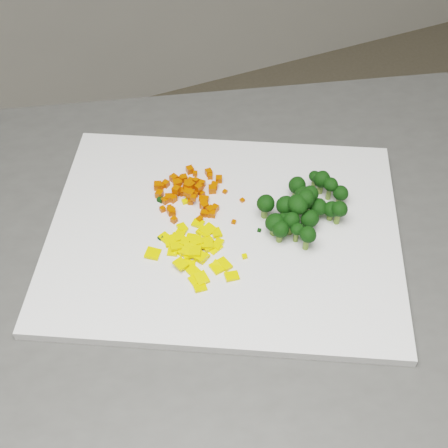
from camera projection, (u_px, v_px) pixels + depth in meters
name	position (u px, v px, depth m)	size (l,w,h in m)	color
counter_block	(201.00, 404.00, 1.15)	(0.96, 0.67, 0.90)	#464644
cutting_board	(224.00, 232.00, 0.82)	(0.46, 0.36, 0.01)	white
carrot_pile	(190.00, 189.00, 0.85)	(0.10, 0.10, 0.03)	#C53A02
pepper_pile	(193.00, 253.00, 0.78)	(0.12, 0.12, 0.02)	yellow
broccoli_pile	(307.00, 199.00, 0.82)	(0.12, 0.12, 0.06)	black
carrot_cube_0	(162.00, 186.00, 0.87)	(0.01, 0.01, 0.01)	#C53A02
carrot_cube_1	(215.00, 186.00, 0.87)	(0.01, 0.01, 0.01)	#C53A02
carrot_cube_2	(190.00, 170.00, 0.89)	(0.01, 0.01, 0.01)	#C53A02
carrot_cube_3	(174.00, 220.00, 0.83)	(0.01, 0.01, 0.01)	#C53A02
carrot_cube_4	(177.00, 184.00, 0.86)	(0.01, 0.01, 0.01)	#C53A02
carrot_cube_5	(184.00, 178.00, 0.88)	(0.01, 0.01, 0.01)	#C53A02
carrot_cube_6	(199.00, 188.00, 0.85)	(0.01, 0.01, 0.01)	#C53A02
carrot_cube_7	(204.00, 213.00, 0.83)	(0.01, 0.01, 0.01)	#C53A02
carrot_cube_8	(182.00, 178.00, 0.88)	(0.01, 0.01, 0.01)	#C53A02
carrot_cube_9	(219.00, 179.00, 0.88)	(0.01, 0.01, 0.01)	#C53A02
carrot_cube_10	(200.00, 220.00, 0.83)	(0.01, 0.01, 0.01)	#C53A02
carrot_cube_11	(190.00, 194.00, 0.84)	(0.01, 0.01, 0.01)	#C53A02
carrot_cube_12	(211.00, 209.00, 0.84)	(0.01, 0.01, 0.01)	#C53A02
carrot_cube_13	(212.00, 214.00, 0.83)	(0.01, 0.01, 0.01)	#C53A02
carrot_cube_14	(195.00, 174.00, 0.89)	(0.01, 0.01, 0.01)	#C53A02
carrot_cube_15	(180.00, 183.00, 0.87)	(0.01, 0.01, 0.01)	#C53A02
carrot_cube_16	(176.00, 190.00, 0.85)	(0.01, 0.01, 0.01)	#C53A02
carrot_cube_17	(172.00, 212.00, 0.83)	(0.01, 0.01, 0.01)	#C53A02
carrot_cube_18	(190.00, 186.00, 0.85)	(0.01, 0.01, 0.01)	#C53A02
carrot_cube_19	(179.00, 191.00, 0.86)	(0.01, 0.01, 0.01)	#C53A02
carrot_cube_20	(158.00, 186.00, 0.87)	(0.01, 0.01, 0.01)	#C53A02
carrot_cube_21	(193.00, 198.00, 0.84)	(0.01, 0.01, 0.01)	#C53A02
carrot_cube_22	(193.00, 181.00, 0.88)	(0.01, 0.01, 0.01)	#C53A02
carrot_cube_23	(169.00, 198.00, 0.85)	(0.01, 0.01, 0.01)	#C53A02
carrot_cube_24	(165.00, 201.00, 0.85)	(0.01, 0.01, 0.01)	#C53A02
carrot_cube_25	(195.00, 194.00, 0.86)	(0.01, 0.01, 0.01)	#C53A02
carrot_cube_26	(204.00, 206.00, 0.84)	(0.01, 0.01, 0.01)	#C53A02
carrot_cube_27	(170.00, 208.00, 0.84)	(0.01, 0.01, 0.01)	#C53A02
carrot_cube_28	(171.00, 211.00, 0.83)	(0.01, 0.01, 0.01)	#C53A02
carrot_cube_29	(210.00, 210.00, 0.84)	(0.01, 0.01, 0.01)	#C53A02
carrot_cube_30	(196.00, 181.00, 0.87)	(0.01, 0.01, 0.01)	#C53A02
carrot_cube_31	(210.00, 176.00, 0.88)	(0.01, 0.01, 0.01)	#C53A02
carrot_cube_32	(201.00, 184.00, 0.86)	(0.01, 0.01, 0.01)	#C53A02
carrot_cube_33	(187.00, 192.00, 0.85)	(0.01, 0.01, 0.01)	#C53A02
carrot_cube_34	(203.00, 204.00, 0.84)	(0.01, 0.01, 0.01)	#C53A02
carrot_cube_35	(215.00, 208.00, 0.84)	(0.01, 0.01, 0.01)	#C53A02
carrot_cube_36	(170.00, 199.00, 0.85)	(0.01, 0.01, 0.01)	#C53A02
carrot_cube_37	(190.00, 202.00, 0.85)	(0.01, 0.01, 0.01)	#C53A02
carrot_cube_38	(190.00, 192.00, 0.85)	(0.01, 0.01, 0.01)	#C53A02
carrot_cube_39	(188.00, 184.00, 0.87)	(0.01, 0.01, 0.01)	#C53A02
carrot_cube_40	(173.00, 199.00, 0.85)	(0.01, 0.01, 0.01)	#C53A02
carrot_cube_41	(188.00, 190.00, 0.85)	(0.01, 0.01, 0.01)	#C53A02
carrot_cube_42	(202.00, 194.00, 0.86)	(0.01, 0.01, 0.01)	#C53A02
carrot_cube_43	(182.00, 192.00, 0.86)	(0.01, 0.01, 0.01)	#C53A02
carrot_cube_44	(201.00, 184.00, 0.87)	(0.01, 0.01, 0.01)	#C53A02
carrot_cube_45	(188.00, 185.00, 0.85)	(0.01, 0.01, 0.01)	#C53A02
carrot_cube_46	(212.00, 189.00, 0.86)	(0.01, 0.01, 0.01)	#C53A02
carrot_cube_47	(209.00, 172.00, 0.89)	(0.01, 0.01, 0.01)	#C53A02
carrot_cube_48	(166.00, 184.00, 0.87)	(0.01, 0.01, 0.01)	#C53A02
carrot_cube_49	(177.00, 182.00, 0.87)	(0.01, 0.01, 0.01)	#C53A02
carrot_cube_50	(206.00, 199.00, 0.85)	(0.01, 0.01, 0.01)	#C53A02
carrot_cube_51	(189.00, 194.00, 0.86)	(0.01, 0.01, 0.01)	#C53A02
carrot_cube_52	(192.00, 182.00, 0.87)	(0.01, 0.01, 0.01)	#C53A02
carrot_cube_53	(174.00, 178.00, 0.88)	(0.01, 0.01, 0.01)	#C53A02
carrot_cube_54	(163.00, 209.00, 0.84)	(0.01, 0.01, 0.01)	#C53A02
carrot_cube_55	(208.00, 214.00, 0.83)	(0.01, 0.01, 0.01)	#C53A02
carrot_cube_56	(191.00, 181.00, 0.87)	(0.01, 0.01, 0.01)	#C53A02
carrot_cube_57	(159.00, 194.00, 0.86)	(0.01, 0.01, 0.01)	#C53A02
pepper_chunk_0	(173.00, 249.00, 0.79)	(0.02, 0.01, 0.00)	yellow
pepper_chunk_1	(153.00, 253.00, 0.79)	(0.02, 0.02, 0.00)	yellow
pepper_chunk_2	(198.00, 224.00, 0.82)	(0.01, 0.02, 0.00)	yellow
pepper_chunk_3	(188.00, 250.00, 0.79)	(0.01, 0.02, 0.00)	yellow
pepper_chunk_4	(217.00, 266.00, 0.78)	(0.01, 0.01, 0.00)	yellow
pepper_chunk_5	(225.00, 264.00, 0.78)	(0.02, 0.01, 0.00)	yellow
pepper_chunk_6	(200.00, 256.00, 0.78)	(0.02, 0.01, 0.00)	yellow
pepper_chunk_7	(177.00, 246.00, 0.79)	(0.02, 0.01, 0.00)	yellow
pepper_chunk_8	(188.00, 265.00, 0.78)	(0.02, 0.02, 0.00)	yellow
pepper_chunk_9	(215.00, 248.00, 0.80)	(0.02, 0.01, 0.00)	yellow
pepper_chunk_10	(208.00, 230.00, 0.82)	(0.02, 0.02, 0.00)	yellow
pepper_chunk_11	(165.00, 237.00, 0.81)	(0.01, 0.01, 0.00)	yellow
pepper_chunk_12	(185.00, 242.00, 0.80)	(0.01, 0.01, 0.00)	yellow
pepper_chunk_13	(202.00, 258.00, 0.78)	(0.02, 0.01, 0.00)	yellow
pepper_chunk_14	(195.00, 251.00, 0.78)	(0.02, 0.01, 0.01)	yellow
pepper_chunk_15	(200.00, 288.00, 0.75)	(0.02, 0.01, 0.00)	yellow
pepper_chunk_16	(182.00, 231.00, 0.82)	(0.01, 0.01, 0.00)	yellow
pepper_chunk_17	(179.00, 237.00, 0.81)	(0.02, 0.01, 0.00)	yellow
pepper_chunk_18	(181.00, 264.00, 0.77)	(0.01, 0.02, 0.00)	yellow
pepper_chunk_19	(196.00, 241.00, 0.80)	(0.02, 0.01, 0.01)	yellow
pepper_chunk_20	(208.00, 241.00, 0.80)	(0.01, 0.01, 0.00)	yellow
pepper_chunk_21	(196.00, 279.00, 0.76)	(0.01, 0.02, 0.00)	yellow
pepper_chunk_22	(232.00, 276.00, 0.77)	(0.01, 0.02, 0.00)	yellow
pepper_chunk_23	(216.00, 233.00, 0.81)	(0.02, 0.01, 0.00)	yellow
pepper_chunk_24	(191.00, 241.00, 0.80)	(0.02, 0.02, 0.00)	yellow
pepper_chunk_25	(171.00, 241.00, 0.80)	(0.02, 0.02, 0.00)	yellow
pepper_chunk_26	(188.00, 254.00, 0.79)	(0.02, 0.02, 0.00)	yellow
pepper_chunk_27	(208.00, 246.00, 0.80)	(0.01, 0.02, 0.00)	yellow
pepper_chunk_28	(217.00, 268.00, 0.77)	(0.02, 0.01, 0.00)	yellow
pepper_chunk_29	(218.00, 244.00, 0.80)	(0.02, 0.01, 0.00)	yellow
pepper_chunk_30	(182.00, 227.00, 0.82)	(0.01, 0.01, 0.00)	yellow
pepper_chunk_31	(202.00, 278.00, 0.76)	(0.02, 0.01, 0.01)	yellow
pepper_chunk_32	(204.00, 232.00, 0.81)	(0.02, 0.02, 0.00)	yellow
pepper_chunk_33	(205.00, 243.00, 0.80)	(0.02, 0.02, 0.00)	yellow
pepper_chunk_34	(192.00, 239.00, 0.81)	(0.01, 0.02, 0.00)	yellow
pepper_chunk_35	(193.00, 271.00, 0.77)	(0.01, 0.01, 0.00)	yellow
broccoli_floret_0	(317.00, 209.00, 0.82)	(0.03, 0.03, 0.03)	black
broccoli_floret_1	(305.00, 201.00, 0.81)	(0.03, 0.03, 0.03)	black
broccoli_floret_2	(321.00, 183.00, 0.85)	(0.03, 0.03, 0.03)	black
broccoli_floret_3	(309.00, 197.00, 0.82)	(0.03, 0.03, 0.03)	black
broccoli_floret_4	(338.00, 214.00, 0.81)	(0.03, 0.03, 0.03)	black
broccoli_floret_5	(280.00, 233.00, 0.79)	(0.03, 0.03, 0.03)	black
broccoli_floret_6	(296.00, 188.00, 0.85)	(0.03, 0.03, 0.03)	black
broccoli_floret_7	(307.00, 239.00, 0.78)	(0.03, 0.03, 0.03)	black
broccoli_floret_8	(305.00, 206.00, 0.82)	(0.02, 0.02, 0.02)	black
broccoli_floret_9	(329.00, 190.00, 0.84)	(0.03, 0.03, 0.03)	black
broccoli_floret_10	(339.00, 196.00, 0.84)	(0.03, 0.03, 0.03)	black
broccoli_floret_11	(307.00, 202.00, 0.82)	(0.03, 0.03, 0.03)	black
broccoli_floret_12	(331.00, 212.00, 0.82)	(0.03, 0.03, 0.03)	black
broccoli_floret_13	(302.00, 197.00, 0.84)	(0.03, 0.03, 0.03)	black
broccoli_floret_14	(297.00, 188.00, 0.85)	(0.02, 0.02, 0.03)	black
broccoli_floret_15	(286.00, 217.00, 0.82)	(0.02, 0.02, 0.03)	black
broccoli_floret_16	(284.00, 209.00, 0.82)	(0.04, 0.04, 0.04)	black
broccoli_floret_17	(296.00, 233.00, 0.80)	(0.02, 0.02, 0.03)	black
broccoli_floret_18	(314.00, 180.00, 0.86)	(0.02, 0.02, 0.03)	black
broccoli_floret_19	(282.00, 224.00, 0.81)	(0.03, 0.03, 0.03)	black
broccoli_floret_20	(265.00, 208.00, 0.82)	(0.03, 0.03, 0.03)	black
broccoli_floret_21	(290.00, 225.00, 0.80)	(0.03, 0.03, 0.03)	black
broccoli_floret_22	(306.00, 205.00, 0.81)	(0.02, 0.02, 0.02)	black
broccoli_floret_23	(309.00, 222.00, 0.81)	(0.03, 0.03, 0.03)	black
broccoli_floret_24	(274.00, 225.00, 0.80)	(0.04, 0.04, 0.03)	black
broccoli_floret_25	(297.00, 207.00, 0.80)	(0.04, 0.04, 0.03)	black
stray_bit_0	(234.00, 222.00, 0.83)	(0.01, 0.01, 0.00)	#C53A02
stray_bit_1	(181.00, 253.00, 0.79)	(0.01, 0.01, 0.01)	yellow
stray_bit_2	(161.00, 238.00, 0.81)	(0.01, 0.01, 0.00)	black
stray_bit_3	(225.00, 192.00, 0.86)	(0.01, 0.01, 0.00)	#C53A02
stray_bit_4	(202.00, 198.00, 0.85)	(0.01, 0.01, 0.01)	#C53A02
stray_bit_5	(245.00, 256.00, 0.79)	(0.01, 0.01, 0.00)	yellow
stray_bit_6	(185.00, 202.00, 0.85)	(0.01, 0.01, 0.00)	yellow
stray_bit_7	(161.00, 199.00, 0.85)	(0.01, 0.01, 0.01)	black
stray_bit_8	(259.00, 230.00, 0.82)	(0.00, 0.00, 0.00)	black
stray_bit_9	(242.00, 200.00, 0.85)	(0.01, 0.01, 0.00)	#C53A02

